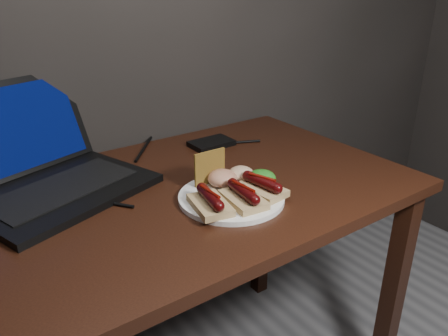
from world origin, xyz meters
name	(u,v)px	position (x,y,z in m)	size (l,w,h in m)	color
desk	(137,235)	(0.00, 1.38, 0.66)	(1.40, 0.70, 0.75)	#34180D
laptop	(45,169)	(-0.14, 1.57, 0.80)	(0.49, 0.47, 0.25)	black
hard_drive	(211,143)	(0.35, 1.58, 0.76)	(0.13, 0.08, 0.02)	black
desk_cables	(97,178)	(-0.03, 1.55, 0.75)	(1.03, 0.42, 0.01)	black
plate	(231,197)	(0.19, 1.26, 0.76)	(0.25, 0.25, 0.01)	white
bread_sausage_left	(210,201)	(0.12, 1.24, 0.78)	(0.09, 0.13, 0.04)	tan
bread_sausage_center	(243,196)	(0.19, 1.21, 0.78)	(0.08, 0.12, 0.04)	tan
bread_sausage_right	(262,186)	(0.26, 1.23, 0.78)	(0.08, 0.12, 0.04)	tan
crispbread	(210,167)	(0.19, 1.34, 0.80)	(0.09, 0.01, 0.09)	olive
salad_greens	(262,178)	(0.28, 1.26, 0.78)	(0.07, 0.07, 0.04)	#1F5A12
salsa_mound	(222,178)	(0.20, 1.31, 0.78)	(0.07, 0.07, 0.04)	maroon
coleslaw_mound	(241,174)	(0.26, 1.31, 0.78)	(0.06, 0.06, 0.04)	beige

